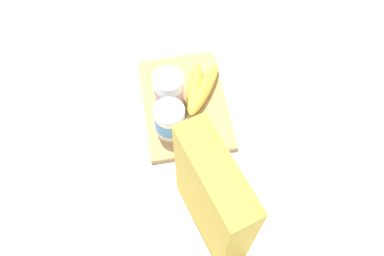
# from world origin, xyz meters

# --- Properties ---
(ground_plane) EXTENTS (2.40, 2.40, 0.00)m
(ground_plane) POSITION_xyz_m (0.00, 0.00, 0.00)
(ground_plane) COLOR silver
(cutting_board) EXTENTS (0.30, 0.21, 0.01)m
(cutting_board) POSITION_xyz_m (0.00, 0.00, 0.01)
(cutting_board) COLOR tan
(cutting_board) RESTS_ON ground_plane
(cereal_box) EXTENTS (0.21, 0.12, 0.28)m
(cereal_box) POSITION_xyz_m (-0.30, -0.01, 0.14)
(cereal_box) COLOR yellow
(cereal_box) RESTS_ON ground_plane
(yogurt_cup_front) EXTENTS (0.07, 0.07, 0.09)m
(yogurt_cup_front) POSITION_xyz_m (-0.07, 0.05, 0.06)
(yogurt_cup_front) COLOR white
(yogurt_cup_front) RESTS_ON cutting_board
(yogurt_cup_back) EXTENTS (0.07, 0.07, 0.10)m
(yogurt_cup_back) POSITION_xyz_m (0.01, 0.04, 0.06)
(yogurt_cup_back) COLOR white
(yogurt_cup_back) RESTS_ON cutting_board
(banana_bunch) EXTENTS (0.17, 0.12, 0.04)m
(banana_bunch) POSITION_xyz_m (0.02, -0.04, 0.03)
(banana_bunch) COLOR yellow
(banana_bunch) RESTS_ON cutting_board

